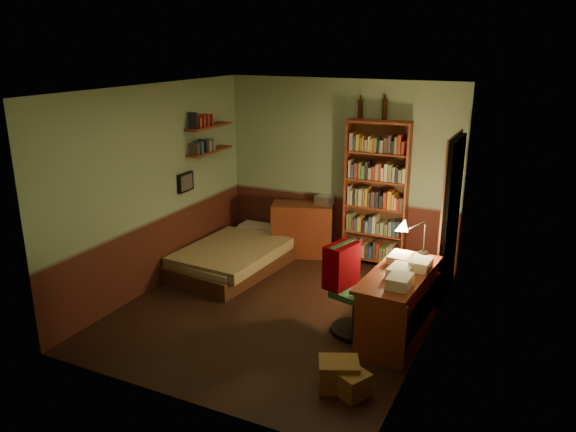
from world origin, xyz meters
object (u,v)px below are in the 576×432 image
at_px(cardboard_box_b, 350,382).
at_px(mini_stereo, 324,200).
at_px(bed, 239,246).
at_px(desk_lamp, 425,230).
at_px(desk, 398,304).
at_px(office_chair, 356,292).
at_px(bookshelf, 376,195).
at_px(dresser, 302,229).
at_px(cardboard_box_a, 339,374).

bearing_deg(cardboard_box_b, mini_stereo, 116.33).
relative_size(bed, desk_lamp, 3.54).
relative_size(desk, office_chair, 1.40).
bearing_deg(bed, cardboard_box_b, -35.36).
bearing_deg(mini_stereo, office_chair, -49.95).
bearing_deg(office_chair, bookshelf, 117.19).
distance_m(bed, cardboard_box_b, 3.29).
relative_size(bed, dresser, 2.30).
bearing_deg(mini_stereo, cardboard_box_b, -54.20).
relative_size(dresser, bookshelf, 0.43).
distance_m(bookshelf, cardboard_box_b, 3.32).
xyz_separation_m(dresser, bookshelf, (1.09, 0.09, 0.64)).
distance_m(office_chair, cardboard_box_a, 1.12).
distance_m(mini_stereo, office_chair, 2.41).
bearing_deg(bookshelf, desk, -70.12).
distance_m(mini_stereo, bookshelf, 0.81).
distance_m(bed, desk, 2.71).
xyz_separation_m(bookshelf, desk, (0.85, -1.85, -0.67)).
xyz_separation_m(mini_stereo, cardboard_box_a, (1.42, -3.10, -0.72)).
bearing_deg(cardboard_box_b, office_chair, 107.37).
relative_size(bookshelf, desk, 1.51).
xyz_separation_m(bed, bookshelf, (1.70, 0.92, 0.73)).
bearing_deg(bookshelf, bed, -156.46).
height_order(bed, cardboard_box_b, bed).
bearing_deg(dresser, desk_lamp, -47.45).
bearing_deg(dresser, mini_stereo, 3.50).
xyz_separation_m(bed, mini_stereo, (0.91, 0.96, 0.55)).
height_order(dresser, cardboard_box_a, dresser).
height_order(desk_lamp, cardboard_box_b, desk_lamp).
bearing_deg(office_chair, cardboard_box_b, -57.34).
bearing_deg(desk_lamp, mini_stereo, 157.31).
height_order(desk, desk_lamp, desk_lamp).
distance_m(dresser, cardboard_box_a, 3.44).
bearing_deg(office_chair, desk_lamp, 73.31).
bearing_deg(bed, desk, -13.93).
bearing_deg(cardboard_box_b, cardboard_box_a, 164.04).
height_order(dresser, desk, dresser).
height_order(mini_stereo, cardboard_box_b, mini_stereo).
bearing_deg(office_chair, mini_stereo, 135.87).
distance_m(bed, dresser, 1.04).
xyz_separation_m(mini_stereo, office_chair, (1.21, -2.05, -0.37)).
relative_size(mini_stereo, desk_lamp, 0.42).
height_order(bed, desk_lamp, desk_lamp).
relative_size(mini_stereo, cardboard_box_a, 0.66).
xyz_separation_m(desk_lamp, office_chair, (-0.52, -0.84, -0.53)).
distance_m(bookshelf, desk, 2.14).
xyz_separation_m(mini_stereo, bookshelf, (0.79, -0.04, 0.18)).
bearing_deg(cardboard_box_a, dresser, 120.03).
bearing_deg(dresser, desk, -61.61).
relative_size(desk_lamp, cardboard_box_b, 1.82).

